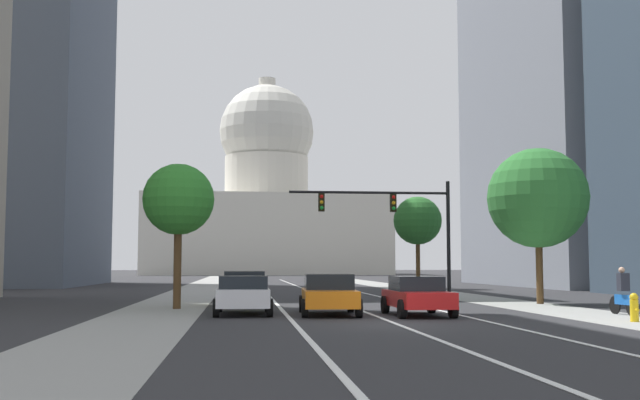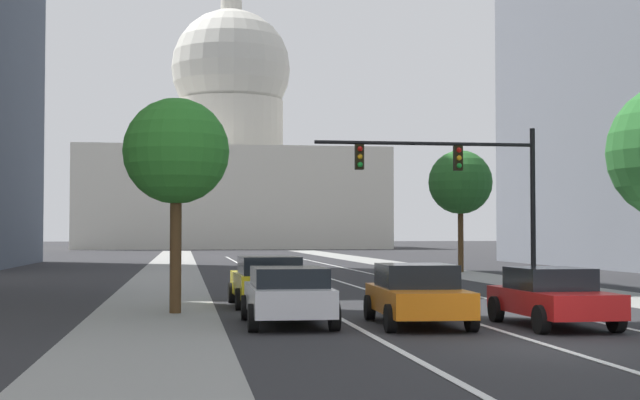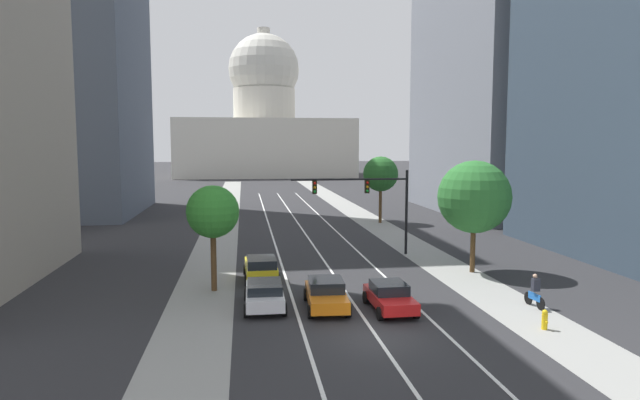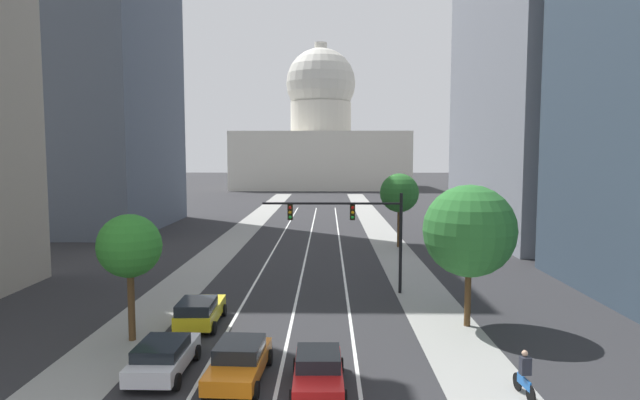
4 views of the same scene
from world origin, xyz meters
TOP-DOWN VIEW (x-y plane):
  - ground_plane at (0.00, 40.00)m, footprint 400.00×400.00m
  - sidewalk_left at (-7.85, 35.00)m, footprint 3.43×130.00m
  - sidewalk_right at (7.85, 35.00)m, footprint 3.43×130.00m
  - lane_stripe_left at (-3.07, 25.00)m, footprint 0.16×90.00m
  - lane_stripe_center at (0.00, 25.00)m, footprint 0.16×90.00m
  - lane_stripe_right at (3.07, 25.00)m, footprint 0.16×90.00m
  - capitol_building at (0.00, 122.61)m, footprint 44.08×28.07m
  - car_orange at (-1.53, 4.53)m, footprint 2.24×4.54m
  - car_white at (-4.60, 4.93)m, footprint 2.09×4.25m
  - car_yellow at (-4.60, 10.74)m, footprint 2.13×4.29m
  - car_red at (1.53, 3.74)m, footprint 2.03×4.17m
  - traffic_signal_mast at (3.60, 17.29)m, footprint 8.73×0.39m
  - fire_hydrant at (7.63, 0.01)m, footprint 0.26×0.35m
  - cyclist at (8.93, 3.21)m, footprint 0.38×1.70m
  - street_tree_mid_right at (8.97, 11.01)m, footprint 4.64×4.64m
  - street_tree_far_right at (8.57, 33.70)m, footprint 3.65×3.65m
  - street_tree_near_left at (-7.29, 8.72)m, footprint 2.94×2.94m

SIDE VIEW (x-z plane):
  - ground_plane at x=0.00m, z-range 0.00..0.00m
  - sidewalk_left at x=-7.85m, z-range 0.00..0.01m
  - sidewalk_right at x=7.85m, z-range 0.00..0.01m
  - lane_stripe_left at x=-3.07m, z-range 0.01..0.02m
  - lane_stripe_center at x=0.00m, z-range 0.01..0.02m
  - lane_stripe_right at x=3.07m, z-range 0.01..0.02m
  - fire_hydrant at x=7.63m, z-range 0.01..0.92m
  - car_red at x=1.53m, z-range 0.03..1.42m
  - car_white at x=-4.60m, z-range 0.05..1.45m
  - car_orange at x=-1.53m, z-range 0.03..1.49m
  - car_yellow at x=-4.60m, z-range 0.04..1.56m
  - cyclist at x=8.93m, z-range -0.01..1.71m
  - street_tree_near_left at x=-7.29m, z-range 1.47..7.43m
  - traffic_signal_mast at x=3.60m, z-range 1.33..7.65m
  - street_tree_mid_right at x=8.97m, z-range 1.27..8.48m
  - street_tree_far_right at x=8.57m, z-range 1.63..8.59m
  - capitol_building at x=0.00m, z-range -6.14..31.52m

